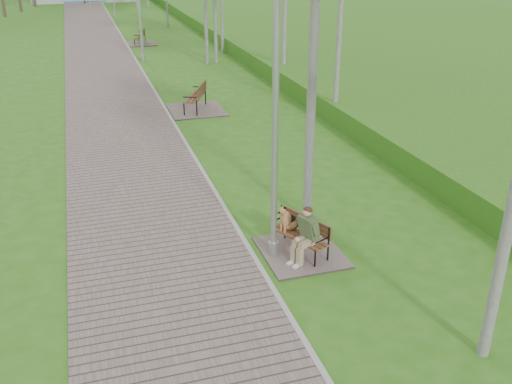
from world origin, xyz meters
TOP-DOWN VIEW (x-y plane):
  - ground at (0.00, 0.00)m, footprint 120.00×120.00m
  - walkway at (-1.75, 21.50)m, footprint 3.50×67.00m
  - kerb at (0.00, 21.50)m, footprint 0.10×67.00m
  - embankment at (12.00, 20.00)m, footprint 14.00×70.00m
  - bench_main at (0.87, -2.46)m, footprint 1.54×1.71m
  - bench_second at (1.03, 8.32)m, footprint 1.95×2.16m
  - bench_third at (0.79, 23.33)m, footprint 1.72×1.91m
  - lamp_post_near at (0.39, -2.36)m, footprint 0.21×0.21m
  - lamp_post_second at (0.33, 18.00)m, footprint 0.23×0.23m

SIDE VIEW (x-z plane):
  - ground at x=0.00m, z-range 0.00..0.00m
  - embankment at x=12.00m, z-range -0.80..0.80m
  - walkway at x=-1.75m, z-range 0.00..0.04m
  - kerb at x=0.00m, z-range 0.00..0.05m
  - bench_third at x=0.79m, z-range -0.33..0.72m
  - bench_second at x=1.03m, z-range -0.37..0.82m
  - bench_main at x=0.87m, z-range -0.30..1.04m
  - lamp_post_near at x=0.39m, z-range -0.18..5.23m
  - lamp_post_second at x=0.33m, z-range -0.19..5.73m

